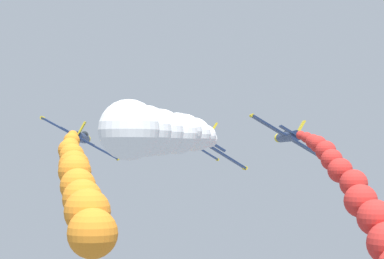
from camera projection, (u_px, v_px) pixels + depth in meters
name	position (u px, v px, depth m)	size (l,w,h in m)	color
airplane_lead	(187.00, 140.00, 89.58)	(8.35, 10.35, 5.28)	navy
airplane_left_inner	(81.00, 138.00, 76.81)	(8.57, 10.35, 4.88)	navy
smoke_trail_left_inner	(81.00, 191.00, 51.15)	(6.04, 26.39, 9.04)	orange
airplane_right_inner	(288.00, 136.00, 76.81)	(8.41, 10.35, 5.18)	navy
smoke_trail_right_inner	(378.00, 231.00, 50.46)	(4.55, 26.86, 13.44)	red
airplane_left_outer	(203.00, 141.00, 66.16)	(8.33, 10.35, 5.32)	navy
smoke_trail_left_outer	(166.00, 133.00, 42.01)	(7.90, 23.98, 3.20)	white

